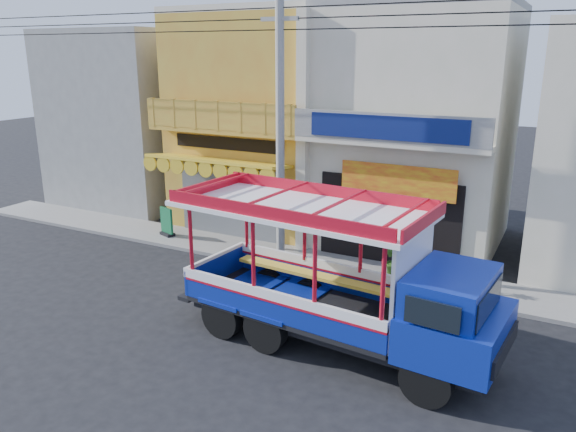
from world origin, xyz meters
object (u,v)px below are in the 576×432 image
at_px(utility_pole, 284,110).
at_px(green_sign, 167,224).
at_px(potted_plant_c, 470,277).
at_px(songthaew_truck, 357,284).
at_px(potted_plant_b, 393,260).

height_order(utility_pole, green_sign, utility_pole).
bearing_deg(utility_pole, potted_plant_c, 5.37).
bearing_deg(utility_pole, green_sign, 173.74).
xyz_separation_m(songthaew_truck, potted_plant_b, (-0.55, 4.60, -1.08)).
bearing_deg(potted_plant_b, green_sign, 45.18).
relative_size(green_sign, potted_plant_b, 1.01).
bearing_deg(potted_plant_c, potted_plant_b, -50.50).
height_order(songthaew_truck, potted_plant_c, songthaew_truck).
distance_m(green_sign, potted_plant_b, 8.63).
height_order(green_sign, potted_plant_c, green_sign).
relative_size(utility_pole, songthaew_truck, 3.57).
bearing_deg(songthaew_truck, utility_pole, 134.30).
distance_m(utility_pole, green_sign, 6.91).
distance_m(utility_pole, songthaew_truck, 6.54).
bearing_deg(green_sign, potted_plant_b, -0.08).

